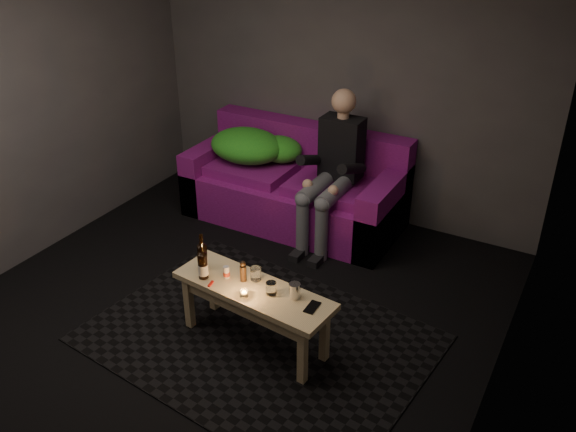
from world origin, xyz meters
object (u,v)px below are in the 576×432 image
Objects in this scene: coffee_table at (254,298)px; beer_bottle_a at (203,257)px; steel_cup at (295,291)px; sofa at (296,188)px; beer_bottle_b at (203,265)px; person at (333,167)px.

beer_bottle_a is at bearing 177.02° from coffee_table.
steel_cup reaches higher than coffee_table.
beer_bottle_a is 0.75m from steel_cup.
coffee_table is 0.34m from steel_cup.
sofa is 2.05m from steel_cup.
beer_bottle_b is (-0.38, -0.07, 0.19)m from coffee_table.
sofa reaches higher than coffee_table.
beer_bottle_b is (0.28, -1.90, 0.27)m from sofa.
person is at bearing 106.76° from steel_cup.
beer_bottle_b is at bearing -170.85° from steel_cup.
coffee_table is 4.27× the size of beer_bottle_b.
sofa is 1.85m from beer_bottle_a.
beer_bottle_a is 1.00× the size of beer_bottle_b.
person is at bearing 96.28° from coffee_table.
person reaches higher than beer_bottle_b.
coffee_table is 4.27× the size of beer_bottle_a.
person is 12.94× the size of steel_cup.
sofa is 1.95m from coffee_table.
person reaches higher than beer_bottle_a.
beer_bottle_b reaches higher than coffee_table.
beer_bottle_b is 0.69m from steel_cup.
sofa is 19.39× the size of steel_cup.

